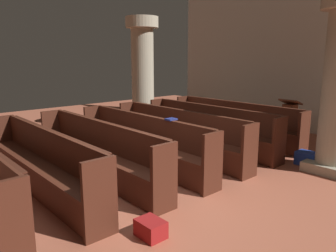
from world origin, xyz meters
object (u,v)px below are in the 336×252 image
(pew_row_3, at_px, (142,140))
(pew_row_4, at_px, (97,149))
(lectern, at_px, (289,124))
(kneeler_box_blue, at_px, (307,159))
(kneeler_box_red, at_px, (151,229))
(pew_row_2, at_px, (178,132))
(pillar_far_side, at_px, (143,72))
(hymn_book, at_px, (171,119))
(pew_row_1, at_px, (209,126))
(pew_row_0, at_px, (234,121))
(pew_row_5, at_px, (41,160))

(pew_row_3, bearing_deg, pew_row_4, -90.00)
(lectern, bearing_deg, pew_row_4, -101.27)
(kneeler_box_blue, bearing_deg, kneeler_box_red, -89.83)
(pew_row_2, height_order, kneeler_box_red, pew_row_2)
(pillar_far_side, bearing_deg, hymn_book, -29.80)
(pew_row_2, bearing_deg, pillar_far_side, 157.73)
(lectern, bearing_deg, hymn_book, -94.91)
(pew_row_3, relative_size, kneeler_box_blue, 9.16)
(kneeler_box_red, bearing_deg, kneeler_box_blue, 90.17)
(pew_row_2, xyz_separation_m, kneeler_box_red, (2.19, -2.53, -0.41))
(hymn_book, relative_size, kneeler_box_red, 0.54)
(pillar_far_side, bearing_deg, kneeler_box_red, -36.80)
(pew_row_2, relative_size, lectern, 3.44)
(pillar_far_side, bearing_deg, pew_row_4, -49.26)
(pew_row_1, height_order, kneeler_box_blue, pew_row_1)
(hymn_book, bearing_deg, pew_row_0, 103.28)
(pew_row_4, bearing_deg, pew_row_3, 90.00)
(pew_row_3, bearing_deg, kneeler_box_red, -35.13)
(pew_row_2, height_order, kneeler_box_blue, pew_row_2)
(pew_row_4, xyz_separation_m, lectern, (0.97, 4.88, -0.07))
(pew_row_0, bearing_deg, lectern, 44.22)
(pew_row_0, height_order, lectern, lectern)
(pew_row_4, bearing_deg, pew_row_5, -90.00)
(pew_row_2, xyz_separation_m, pew_row_5, (0.00, -2.95, 0.00))
(pew_row_0, bearing_deg, kneeler_box_blue, -13.24)
(pew_row_0, xyz_separation_m, pillar_far_side, (-2.62, -0.89, 1.15))
(pew_row_5, bearing_deg, pew_row_0, 90.00)
(pew_row_1, distance_m, lectern, 2.16)
(pew_row_1, relative_size, kneeler_box_blue, 9.16)
(kneeler_box_blue, bearing_deg, pew_row_1, -167.80)
(pew_row_1, height_order, lectern, lectern)
(pew_row_5, bearing_deg, lectern, 80.58)
(kneeler_box_blue, bearing_deg, pew_row_2, -146.27)
(pew_row_0, xyz_separation_m, kneeler_box_blue, (2.18, -0.51, -0.39))
(lectern, distance_m, kneeler_box_blue, 1.92)
(pew_row_3, height_order, pew_row_5, same)
(pillar_far_side, distance_m, kneeler_box_blue, 5.05)
(pew_row_0, distance_m, pew_row_4, 3.94)
(pew_row_4, height_order, kneeler_box_blue, pew_row_4)
(pew_row_2, bearing_deg, pew_row_3, -90.00)
(pew_row_5, height_order, kneeler_box_blue, pew_row_5)
(pew_row_3, distance_m, hymn_book, 0.83)
(pew_row_0, xyz_separation_m, lectern, (0.97, 0.95, -0.07))
(pew_row_1, distance_m, pew_row_2, 0.98)
(pew_row_1, xyz_separation_m, pew_row_2, (0.00, -0.98, 0.00))
(pew_row_0, xyz_separation_m, kneeler_box_red, (2.19, -4.49, -0.41))
(pew_row_1, bearing_deg, pillar_far_side, 178.06)
(hymn_book, distance_m, kneeler_box_blue, 2.86)
(pew_row_2, bearing_deg, kneeler_box_red, -49.06)
(pew_row_5, distance_m, hymn_book, 2.30)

